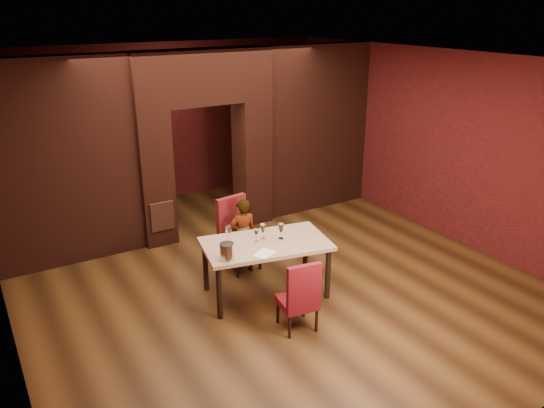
{
  "coord_description": "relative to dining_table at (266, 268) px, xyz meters",
  "views": [
    {
      "loc": [
        -3.64,
        -6.28,
        3.89
      ],
      "look_at": [
        0.17,
        0.0,
        1.11
      ],
      "focal_mm": 35.0,
      "sensor_mm": 36.0,
      "label": 1
    }
  ],
  "objects": [
    {
      "name": "lintel",
      "position": [
        0.27,
        2.55,
        2.35
      ],
      "size": [
        2.45,
        0.55,
        0.9
      ],
      "primitive_type": "cube",
      "color": "maroon",
      "rests_on": "ground"
    },
    {
      "name": "chair_near",
      "position": [
        -0.09,
        -0.93,
        0.08
      ],
      "size": [
        0.5,
        0.5,
        0.97
      ],
      "primitive_type": "cube",
      "rotation": [
        0.0,
        0.0,
        2.99
      ],
      "color": "maroon",
      "rests_on": "ground"
    },
    {
      "name": "pillar_right",
      "position": [
        1.22,
        2.55,
        0.75
      ],
      "size": [
        0.55,
        0.55,
        2.3
      ],
      "primitive_type": "cube",
      "color": "maroon",
      "rests_on": "ground"
    },
    {
      "name": "wall_right",
      "position": [
        3.77,
        0.55,
        1.2
      ],
      "size": [
        0.04,
        8.0,
        3.2
      ],
      "primitive_type": "cube",
      "color": "maroon",
      "rests_on": "ground"
    },
    {
      "name": "wine_glass_b",
      "position": [
        0.02,
        0.12,
        0.51
      ],
      "size": [
        0.09,
        0.09,
        0.22
      ],
      "primitive_type": null,
      "color": "white",
      "rests_on": "dining_table"
    },
    {
      "name": "wine_glass_c",
      "position": [
        0.24,
        -0.01,
        0.51
      ],
      "size": [
        0.09,
        0.09,
        0.22
      ],
      "primitive_type": null,
      "color": "silver",
      "rests_on": "dining_table"
    },
    {
      "name": "tasting_sheet",
      "position": [
        -0.19,
        -0.3,
        0.41
      ],
      "size": [
        0.34,
        0.31,
        0.0
      ],
      "primitive_type": "cube",
      "rotation": [
        0.0,
        0.0,
        0.47
      ],
      "color": "white",
      "rests_on": "dining_table"
    },
    {
      "name": "person_seated",
      "position": [
        0.05,
        0.76,
        0.19
      ],
      "size": [
        0.46,
        0.34,
        1.19
      ],
      "primitive_type": "imported",
      "rotation": [
        0.0,
        0.0,
        3.02
      ],
      "color": "silver",
      "rests_on": "ground"
    },
    {
      "name": "wing_wall_left",
      "position": [
        -2.09,
        2.55,
        1.2
      ],
      "size": [
        2.28,
        0.35,
        3.2
      ],
      "primitive_type": "cube",
      "color": "maroon",
      "rests_on": "ground"
    },
    {
      "name": "pillar_left",
      "position": [
        -0.68,
        2.55,
        0.75
      ],
      "size": [
        0.55,
        0.55,
        2.3
      ],
      "primitive_type": "cube",
      "color": "maroon",
      "rests_on": "ground"
    },
    {
      "name": "ceiling",
      "position": [
        0.27,
        0.55,
        2.8
      ],
      "size": [
        7.0,
        8.0,
        0.04
      ],
      "primitive_type": "cube",
      "color": "silver",
      "rests_on": "ground"
    },
    {
      "name": "vent_panel",
      "position": [
        -0.68,
        2.26,
        0.15
      ],
      "size": [
        0.4,
        0.03,
        0.5
      ],
      "primitive_type": "cube",
      "color": "brown",
      "rests_on": "ground"
    },
    {
      "name": "floor",
      "position": [
        0.27,
        0.55,
        -0.4
      ],
      "size": [
        8.0,
        8.0,
        0.0
      ],
      "primitive_type": "plane",
      "color": "#4B2D12",
      "rests_on": "ground"
    },
    {
      "name": "water_bottle",
      "position": [
        -0.49,
        0.15,
        0.56
      ],
      "size": [
        0.07,
        0.07,
        0.32
      ],
      "primitive_type": "cylinder",
      "color": "white",
      "rests_on": "dining_table"
    },
    {
      "name": "wing_wall_right",
      "position": [
        2.63,
        2.55,
        1.2
      ],
      "size": [
        2.28,
        0.35,
        3.2
      ],
      "primitive_type": "cube",
      "color": "maroon",
      "rests_on": "ground"
    },
    {
      "name": "dining_table",
      "position": [
        0.0,
        0.0,
        0.0
      ],
      "size": [
        1.88,
        1.3,
        0.81
      ],
      "primitive_type": "cube",
      "rotation": [
        0.0,
        0.0,
        -0.2
      ],
      "color": "tan",
      "rests_on": "ground"
    },
    {
      "name": "rear_door_frame",
      "position": [
        -0.13,
        4.45,
        0.65
      ],
      "size": [
        1.02,
        0.04,
        2.22
      ],
      "primitive_type": "cube",
      "color": "black",
      "rests_on": "ground"
    },
    {
      "name": "wine_glass_a",
      "position": [
        -0.1,
        0.08,
        0.49
      ],
      "size": [
        0.07,
        0.07,
        0.18
      ],
      "primitive_type": null,
      "color": "white",
      "rests_on": "dining_table"
    },
    {
      "name": "wine_bucket",
      "position": [
        -0.7,
        -0.21,
        0.52
      ],
      "size": [
        0.19,
        0.19,
        0.23
      ],
      "primitive_type": "cylinder",
      "color": "#AAABB2",
      "rests_on": "dining_table"
    },
    {
      "name": "wall_front",
      "position": [
        0.27,
        -3.45,
        1.2
      ],
      "size": [
        7.0,
        0.04,
        3.2
      ],
      "primitive_type": "cube",
      "color": "maroon",
      "rests_on": "ground"
    },
    {
      "name": "potted_plant",
      "position": [
        1.02,
        1.13,
        -0.17
      ],
      "size": [
        0.55,
        0.53,
        0.47
      ],
      "primitive_type": "imported",
      "rotation": [
        0.0,
        0.0,
        0.5
      ],
      "color": "#2C5B20",
      "rests_on": "ground"
    },
    {
      "name": "chair_far",
      "position": [
        0.06,
        0.88,
        0.16
      ],
      "size": [
        0.59,
        0.59,
        1.13
      ],
      "primitive_type": "cube",
      "rotation": [
        0.0,
        0.0,
        0.15
      ],
      "color": "maroon",
      "rests_on": "ground"
    },
    {
      "name": "rear_door",
      "position": [
        -0.13,
        4.49,
        0.65
      ],
      "size": [
        0.9,
        0.08,
        2.1
      ],
      "primitive_type": "cube",
      "color": "black",
      "rests_on": "ground"
    },
    {
      "name": "wall_back",
      "position": [
        0.27,
        4.55,
        1.2
      ],
      "size": [
        7.0,
        0.04,
        3.2
      ],
      "primitive_type": "cube",
      "color": "maroon",
      "rests_on": "ground"
    }
  ]
}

